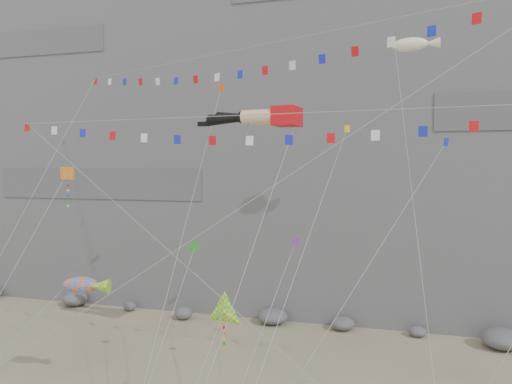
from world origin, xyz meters
TOP-DOWN VIEW (x-y plane):
  - cliff at (0.00, 32.00)m, footprint 80.00×28.00m
  - talus_boulders at (0.00, 17.00)m, footprint 60.00×3.00m
  - legs_kite at (1.91, 5.73)m, footprint 6.70×16.07m
  - flag_banner_upper at (0.96, 7.31)m, footprint 33.61×19.99m
  - flag_banner_lower at (3.23, 3.08)m, footprint 35.53×7.35m
  - harlequin_kite at (-11.13, 4.24)m, footprint 4.54×8.11m
  - fish_windsock at (-7.23, 0.04)m, footprint 8.05×5.18m
  - delta_kite at (2.17, -1.74)m, footprint 2.36×5.92m
  - blimp_windsock at (10.95, 10.78)m, footprint 3.65×13.42m
  - small_kite_a at (-1.73, 8.52)m, footprint 1.15×15.29m
  - small_kite_b at (4.68, 3.21)m, footprint 2.90×8.55m
  - small_kite_c at (-1.61, 3.49)m, footprint 1.19×10.61m
  - small_kite_d at (6.94, 8.13)m, footprint 4.17×16.58m
  - small_kite_e at (12.58, 4.51)m, footprint 9.82×10.37m

SIDE VIEW (x-z plane):
  - talus_boulders at x=0.00m, z-range 0.00..1.20m
  - delta_kite at x=2.17m, z-range 2.23..10.83m
  - fish_windsock at x=-7.23m, z-range 1.80..11.93m
  - small_kite_c at x=-1.61m, z-range 2.02..15.24m
  - small_kite_b at x=4.68m, z-range 2.96..15.44m
  - harlequin_kite at x=-11.13m, z-range 5.47..20.89m
  - small_kite_e at x=12.58m, z-range 4.57..24.71m
  - small_kite_d at x=6.94m, z-range 4.15..27.13m
  - flag_banner_lower at x=3.23m, z-range 6.85..26.45m
  - legs_kite at x=1.91m, z-range 5.65..27.83m
  - small_kite_a at x=-1.73m, z-range 6.77..30.89m
  - flag_banner_upper at x=0.96m, z-range 6.98..36.07m
  - blimp_windsock at x=10.95m, z-range 9.15..34.35m
  - cliff at x=0.00m, z-range 0.00..50.00m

